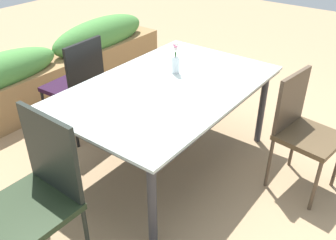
# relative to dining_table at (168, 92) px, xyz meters

# --- Properties ---
(ground_plane) EXTENTS (12.00, 12.00, 0.00)m
(ground_plane) POSITION_rel_dining_table_xyz_m (0.08, -0.01, -0.69)
(ground_plane) COLOR #9E7F5B
(dining_table) EXTENTS (1.77, 1.14, 0.75)m
(dining_table) POSITION_rel_dining_table_xyz_m (0.00, 0.00, 0.00)
(dining_table) COLOR silver
(dining_table) RESTS_ON ground
(chair_end_left) EXTENTS (0.49, 0.49, 1.01)m
(chair_end_left) POSITION_rel_dining_table_xyz_m (-1.25, -0.00, -0.13)
(chair_end_left) COLOR #22311C
(chair_end_left) RESTS_ON ground
(chair_far_side) EXTENTS (0.47, 0.47, 0.96)m
(chair_far_side) POSITION_rel_dining_table_xyz_m (-0.12, 0.95, -0.14)
(chair_far_side) COLOR black
(chair_far_side) RESTS_ON ground
(chair_near_right) EXTENTS (0.47, 0.47, 0.93)m
(chair_near_right) POSITION_rel_dining_table_xyz_m (0.41, -0.95, -0.16)
(chair_near_right) COLOR #4F3D27
(chair_near_right) RESTS_ON ground
(flower_vase) EXTENTS (0.06, 0.06, 0.27)m
(flower_vase) POSITION_rel_dining_table_xyz_m (0.23, 0.09, 0.17)
(flower_vase) COLOR silver
(flower_vase) RESTS_ON dining_table
(planter_box) EXTENTS (3.11, 0.40, 0.78)m
(planter_box) POSITION_rel_dining_table_xyz_m (0.22, 1.72, -0.33)
(planter_box) COLOR olive
(planter_box) RESTS_ON ground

